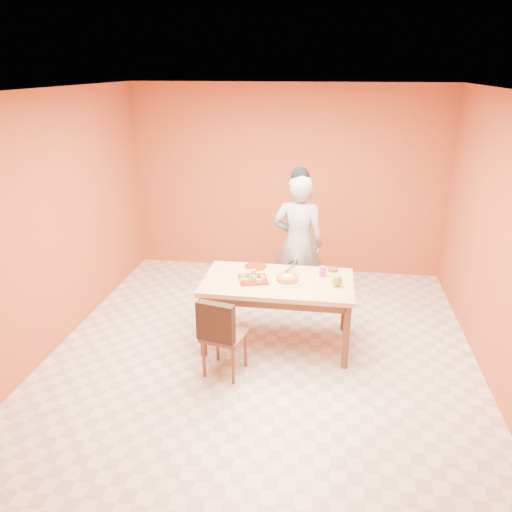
# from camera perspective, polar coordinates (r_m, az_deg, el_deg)

# --- Properties ---
(floor) EXTENTS (5.00, 5.00, 0.00)m
(floor) POSITION_cam_1_polar(r_m,az_deg,el_deg) (5.46, 0.67, -11.19)
(floor) COLOR silver
(floor) RESTS_ON ground
(ceiling) EXTENTS (5.00, 5.00, 0.00)m
(ceiling) POSITION_cam_1_polar(r_m,az_deg,el_deg) (4.63, 0.82, 18.40)
(ceiling) COLOR silver
(ceiling) RESTS_ON wall_back
(wall_back) EXTENTS (4.50, 0.00, 4.50)m
(wall_back) POSITION_cam_1_polar(r_m,az_deg,el_deg) (7.28, 3.52, 8.58)
(wall_back) COLOR #BB482B
(wall_back) RESTS_ON floor
(wall_left) EXTENTS (0.00, 5.00, 5.00)m
(wall_left) POSITION_cam_1_polar(r_m,az_deg,el_deg) (5.63, -22.60, 3.28)
(wall_left) COLOR #BB482B
(wall_left) RESTS_ON floor
(wall_right) EXTENTS (0.00, 5.00, 5.00)m
(wall_right) POSITION_cam_1_polar(r_m,az_deg,el_deg) (5.10, 26.65, 0.88)
(wall_right) COLOR #BB482B
(wall_right) RESTS_ON floor
(dining_table) EXTENTS (1.60, 0.90, 0.76)m
(dining_table) POSITION_cam_1_polar(r_m,az_deg,el_deg) (5.38, 2.50, -3.69)
(dining_table) COLOR #D8BC71
(dining_table) RESTS_ON floor
(dining_chair) EXTENTS (0.47, 0.53, 0.85)m
(dining_chair) POSITION_cam_1_polar(r_m,az_deg,el_deg) (4.96, -3.66, -8.88)
(dining_chair) COLOR brown
(dining_chair) RESTS_ON floor
(pastry_pile) EXTENTS (0.27, 0.27, 0.09)m
(pastry_pile) POSITION_cam_1_polar(r_m,az_deg,el_deg) (5.31, -0.33, -2.16)
(pastry_pile) COLOR tan
(pastry_pile) RESTS_ON pastry_platter
(person) EXTENTS (0.64, 0.43, 1.73)m
(person) POSITION_cam_1_polar(r_m,az_deg,el_deg) (6.14, 4.84, 1.44)
(person) COLOR gray
(person) RESTS_ON floor
(pastry_platter) EXTENTS (0.37, 0.37, 0.02)m
(pastry_platter) POSITION_cam_1_polar(r_m,az_deg,el_deg) (5.33, -0.33, -2.68)
(pastry_platter) COLOR maroon
(pastry_platter) RESTS_ON dining_table
(red_dinner_plate) EXTENTS (0.25, 0.25, 0.01)m
(red_dinner_plate) POSITION_cam_1_polar(r_m,az_deg,el_deg) (5.67, -0.06, -1.21)
(red_dinner_plate) COLOR maroon
(red_dinner_plate) RESTS_ON dining_table
(white_cake_plate) EXTENTS (0.38, 0.38, 0.01)m
(white_cake_plate) POSITION_cam_1_polar(r_m,az_deg,el_deg) (5.30, 3.60, -2.90)
(white_cake_plate) COLOR white
(white_cake_plate) RESTS_ON dining_table
(sponge_cake) EXTENTS (0.26, 0.26, 0.05)m
(sponge_cake) POSITION_cam_1_polar(r_m,az_deg,el_deg) (5.28, 3.60, -2.58)
(sponge_cake) COLOR #CA7934
(sponge_cake) RESTS_ON white_cake_plate
(cake_server) EXTENTS (0.12, 0.24, 0.01)m
(cake_server) POSITION_cam_1_polar(r_m,az_deg,el_deg) (5.44, 3.89, -1.51)
(cake_server) COLOR silver
(cake_server) RESTS_ON sponge_cake
(egg_ornament) EXTENTS (0.11, 0.09, 0.13)m
(egg_ornament) POSITION_cam_1_polar(r_m,az_deg,el_deg) (5.23, 9.27, -2.77)
(egg_ornament) COLOR olive
(egg_ornament) RESTS_ON dining_table
(magenta_glass) EXTENTS (0.09, 0.09, 0.11)m
(magenta_glass) POSITION_cam_1_polar(r_m,az_deg,el_deg) (5.46, 7.62, -1.75)
(magenta_glass) COLOR #DC218D
(magenta_glass) RESTS_ON dining_table
(checker_tin) EXTENTS (0.11, 0.11, 0.03)m
(checker_tin) POSITION_cam_1_polar(r_m,az_deg,el_deg) (5.63, 8.75, -1.52)
(checker_tin) COLOR #381C0F
(checker_tin) RESTS_ON dining_table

